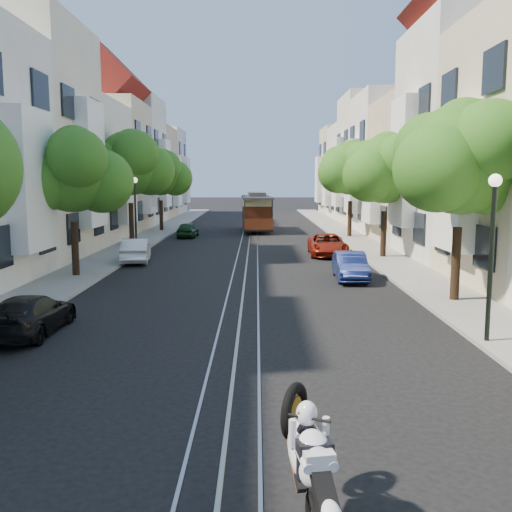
{
  "coord_description": "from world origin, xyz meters",
  "views": [
    {
      "loc": [
        0.5,
        -9.95,
        4.13
      ],
      "look_at": [
        0.48,
        7.91,
        1.74
      ],
      "focal_mm": 40.0,
      "sensor_mm": 36.0,
      "label": 1
    }
  ],
  "objects_px": {
    "tree_e_b": "(463,161)",
    "tree_e_d": "(352,170)",
    "lamp_west": "(135,203)",
    "parked_car_w_near": "(30,315)",
    "tree_w_b": "(73,174)",
    "tree_w_d": "(161,174)",
    "sportbike_rider": "(309,457)",
    "lamp_east": "(492,233)",
    "parked_car_e_mid": "(350,266)",
    "parked_car_e_far": "(328,245)",
    "cable_car": "(257,210)",
    "parked_car_w_far": "(188,230)",
    "tree_w_c": "(131,164)",
    "parked_car_w_mid": "(136,250)",
    "tree_e_c": "(387,171)"
  },
  "relations": [
    {
      "from": "tree_e_b",
      "to": "tree_e_d",
      "type": "distance_m",
      "value": 22.0
    },
    {
      "from": "lamp_west",
      "to": "parked_car_w_near",
      "type": "height_order",
      "value": "lamp_west"
    },
    {
      "from": "tree_w_b",
      "to": "tree_w_d",
      "type": "height_order",
      "value": "tree_w_d"
    },
    {
      "from": "tree_w_d",
      "to": "sportbike_rider",
      "type": "height_order",
      "value": "tree_w_d"
    },
    {
      "from": "tree_w_d",
      "to": "parked_car_w_near",
      "type": "relative_size",
      "value": 1.75
    },
    {
      "from": "tree_e_d",
      "to": "tree_w_d",
      "type": "distance_m",
      "value": 15.25
    },
    {
      "from": "lamp_east",
      "to": "parked_car_e_mid",
      "type": "height_order",
      "value": "lamp_east"
    },
    {
      "from": "parked_car_e_far",
      "to": "tree_e_b",
      "type": "bearing_deg",
      "value": -75.17
    },
    {
      "from": "tree_w_b",
      "to": "cable_car",
      "type": "height_order",
      "value": "tree_w_b"
    },
    {
      "from": "sportbike_rider",
      "to": "parked_car_e_mid",
      "type": "xyz_separation_m",
      "value": [
        3.28,
        17.02,
        -0.29
      ]
    },
    {
      "from": "tree_w_b",
      "to": "parked_car_w_far",
      "type": "xyz_separation_m",
      "value": [
        2.65,
        17.28,
        -3.85
      ]
    },
    {
      "from": "parked_car_e_mid",
      "to": "parked_car_w_near",
      "type": "distance_m",
      "value": 13.1
    },
    {
      "from": "tree_e_d",
      "to": "tree_w_b",
      "type": "height_order",
      "value": "tree_e_d"
    },
    {
      "from": "lamp_east",
      "to": "parked_car_e_far",
      "type": "height_order",
      "value": "lamp_east"
    },
    {
      "from": "tree_w_b",
      "to": "parked_car_w_far",
      "type": "height_order",
      "value": "tree_w_b"
    },
    {
      "from": "parked_car_w_near",
      "to": "tree_w_b",
      "type": "bearing_deg",
      "value": -79.06
    },
    {
      "from": "cable_car",
      "to": "parked_car_e_mid",
      "type": "xyz_separation_m",
      "value": [
        3.9,
        -22.72,
        -1.12
      ]
    },
    {
      "from": "parked_car_w_near",
      "to": "parked_car_w_far",
      "type": "distance_m",
      "value": 26.27
    },
    {
      "from": "tree_e_b",
      "to": "parked_car_w_near",
      "type": "bearing_deg",
      "value": -162.85
    },
    {
      "from": "tree_w_b",
      "to": "tree_e_d",
      "type": "bearing_deg",
      "value": 49.73
    },
    {
      "from": "tree_w_b",
      "to": "parked_car_e_mid",
      "type": "xyz_separation_m",
      "value": [
        11.54,
        -0.51,
        -3.82
      ]
    },
    {
      "from": "tree_e_d",
      "to": "parked_car_e_mid",
      "type": "distance_m",
      "value": 18.25
    },
    {
      "from": "tree_w_c",
      "to": "parked_car_e_far",
      "type": "xyz_separation_m",
      "value": [
        11.54,
        -3.84,
        -4.47
      ]
    },
    {
      "from": "tree_w_b",
      "to": "tree_e_b",
      "type": "bearing_deg",
      "value": -19.15
    },
    {
      "from": "lamp_west",
      "to": "tree_e_d",
      "type": "bearing_deg",
      "value": 33.5
    },
    {
      "from": "parked_car_e_far",
      "to": "tree_e_d",
      "type": "bearing_deg",
      "value": 75.38
    },
    {
      "from": "cable_car",
      "to": "parked_car_e_mid",
      "type": "height_order",
      "value": "cable_car"
    },
    {
      "from": "parked_car_e_far",
      "to": "parked_car_w_near",
      "type": "xyz_separation_m",
      "value": [
        -10.0,
        -16.13,
        -0.06
      ]
    },
    {
      "from": "parked_car_w_far",
      "to": "parked_car_w_mid",
      "type": "bearing_deg",
      "value": 87.48
    },
    {
      "from": "parked_car_w_mid",
      "to": "tree_w_d",
      "type": "bearing_deg",
      "value": -92.55
    },
    {
      "from": "tree_e_d",
      "to": "lamp_east",
      "type": "bearing_deg",
      "value": -92.04
    },
    {
      "from": "lamp_west",
      "to": "parked_car_w_far",
      "type": "xyz_separation_m",
      "value": [
        1.81,
        9.26,
        -2.29
      ]
    },
    {
      "from": "tree_w_d",
      "to": "sportbike_rider",
      "type": "distance_m",
      "value": 40.56
    },
    {
      "from": "tree_e_c",
      "to": "tree_w_b",
      "type": "relative_size",
      "value": 1.04
    },
    {
      "from": "tree_e_d",
      "to": "parked_car_e_far",
      "type": "bearing_deg",
      "value": -106.21
    },
    {
      "from": "tree_w_c",
      "to": "tree_e_b",
      "type": "bearing_deg",
      "value": -48.01
    },
    {
      "from": "cable_car",
      "to": "parked_car_e_mid",
      "type": "distance_m",
      "value": 23.08
    },
    {
      "from": "tree_e_d",
      "to": "parked_car_w_mid",
      "type": "height_order",
      "value": "tree_e_d"
    },
    {
      "from": "tree_e_d",
      "to": "parked_car_w_far",
      "type": "relative_size",
      "value": 2.11
    },
    {
      "from": "tree_w_d",
      "to": "parked_car_w_mid",
      "type": "bearing_deg",
      "value": -84.95
    },
    {
      "from": "parked_car_e_mid",
      "to": "parked_car_w_near",
      "type": "xyz_separation_m",
      "value": [
        -10.0,
        -8.46,
        -0.04
      ]
    },
    {
      "from": "tree_e_b",
      "to": "tree_w_c",
      "type": "bearing_deg",
      "value": 131.99
    },
    {
      "from": "parked_car_e_mid",
      "to": "parked_car_w_mid",
      "type": "xyz_separation_m",
      "value": [
        -10.0,
        5.08,
        0.03
      ]
    },
    {
      "from": "parked_car_w_far",
      "to": "tree_w_d",
      "type": "bearing_deg",
      "value": -58.26
    },
    {
      "from": "sportbike_rider",
      "to": "parked_car_e_far",
      "type": "relative_size",
      "value": 0.46
    },
    {
      "from": "parked_car_w_near",
      "to": "lamp_east",
      "type": "bearing_deg",
      "value": 176.37
    },
    {
      "from": "tree_e_c",
      "to": "tree_e_b",
      "type": "bearing_deg",
      "value": -90.0
    },
    {
      "from": "tree_e_c",
      "to": "cable_car",
      "type": "bearing_deg",
      "value": 112.64
    },
    {
      "from": "lamp_east",
      "to": "parked_car_w_far",
      "type": "height_order",
      "value": "lamp_east"
    },
    {
      "from": "tree_w_d",
      "to": "cable_car",
      "type": "distance_m",
      "value": 8.17
    }
  ]
}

